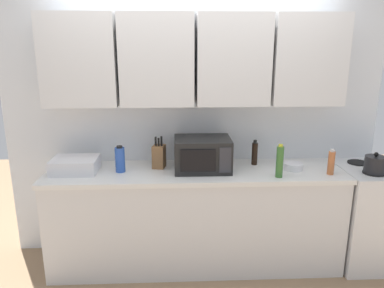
# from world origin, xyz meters

# --- Properties ---
(wall_back_with_cabinets) EXTENTS (3.43, 0.38, 2.60)m
(wall_back_with_cabinets) POSITION_xyz_m (0.00, -0.07, 1.58)
(wall_back_with_cabinets) COLOR white
(wall_back_with_cabinets) RESTS_ON ground_plane
(counter_run) EXTENTS (2.56, 0.63, 0.90)m
(counter_run) POSITION_xyz_m (0.00, -0.30, 0.45)
(counter_run) COLOR silver
(counter_run) RESTS_ON ground_plane
(stove_range) EXTENTS (0.76, 0.64, 0.91)m
(stove_range) POSITION_xyz_m (1.67, -0.32, 0.45)
(stove_range) COLOR silver
(stove_range) RESTS_ON ground_plane
(kettle) EXTENTS (0.17, 0.17, 0.18)m
(kettle) POSITION_xyz_m (1.50, -0.46, 0.98)
(kettle) COLOR black
(kettle) RESTS_ON stove_range
(microwave) EXTENTS (0.48, 0.37, 0.28)m
(microwave) POSITION_xyz_m (0.06, -0.29, 1.04)
(microwave) COLOR black
(microwave) RESTS_ON counter_run
(dish_rack) EXTENTS (0.38, 0.30, 0.12)m
(dish_rack) POSITION_xyz_m (-1.03, -0.30, 0.96)
(dish_rack) COLOR silver
(dish_rack) RESTS_ON counter_run
(knife_block) EXTENTS (0.12, 0.14, 0.29)m
(knife_block) POSITION_xyz_m (-0.32, -0.22, 1.00)
(knife_block) COLOR brown
(knife_block) RESTS_ON counter_run
(bottle_spice_jar) EXTENTS (0.05, 0.05, 0.22)m
(bottle_spice_jar) POSITION_xyz_m (1.12, -0.46, 1.00)
(bottle_spice_jar) COLOR #BC6638
(bottle_spice_jar) RESTS_ON counter_run
(bottle_green_oil) EXTENTS (0.06, 0.06, 0.28)m
(bottle_green_oil) POSITION_xyz_m (0.67, -0.50, 1.03)
(bottle_green_oil) COLOR #386B2D
(bottle_green_oil) RESTS_ON counter_run
(bottle_soy_dark) EXTENTS (0.05, 0.05, 0.23)m
(bottle_soy_dark) POSITION_xyz_m (0.54, -0.17, 1.01)
(bottle_soy_dark) COLOR black
(bottle_soy_dark) RESTS_ON counter_run
(bottle_blue_cleaner) EXTENTS (0.08, 0.08, 0.23)m
(bottle_blue_cleaner) POSITION_xyz_m (-0.64, -0.32, 1.01)
(bottle_blue_cleaner) COLOR #2D56B7
(bottle_blue_cleaner) RESTS_ON counter_run
(bowl_ceramic_small) EXTENTS (0.16, 0.16, 0.06)m
(bowl_ceramic_small) POSITION_xyz_m (0.85, -0.33, 0.93)
(bowl_ceramic_small) COLOR silver
(bowl_ceramic_small) RESTS_ON counter_run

